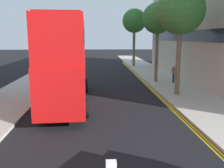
# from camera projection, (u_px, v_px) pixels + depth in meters

# --- Properties ---
(sidewalk_right) EXTENTS (4.00, 80.00, 0.14)m
(sidewalk_right) POSITION_uv_depth(u_px,v_px,m) (184.00, 93.00, 19.70)
(sidewalk_right) COLOR #ADA89E
(sidewalk_right) RESTS_ON ground
(sidewalk_left) EXTENTS (4.00, 80.00, 0.14)m
(sidewalk_left) POSITION_uv_depth(u_px,v_px,m) (16.00, 95.00, 18.92)
(sidewalk_left) COLOR #ADA89E
(sidewalk_left) RESTS_ON ground
(kerb_line_outer) EXTENTS (0.10, 56.00, 0.01)m
(kerb_line_outer) POSITION_uv_depth(u_px,v_px,m) (164.00, 101.00, 17.63)
(kerb_line_outer) COLOR yellow
(kerb_line_outer) RESTS_ON ground
(kerb_line_inner) EXTENTS (0.10, 56.00, 0.01)m
(kerb_line_inner) POSITION_uv_depth(u_px,v_px,m) (162.00, 101.00, 17.62)
(kerb_line_inner) COLOR yellow
(kerb_line_inner) RESTS_ON ground
(double_decker_bus_away) EXTENTS (3.12, 10.90, 5.64)m
(double_decker_bus_away) POSITION_uv_depth(u_px,v_px,m) (66.00, 58.00, 16.55)
(double_decker_bus_away) COLOR #B20F0F
(double_decker_bus_away) RESTS_ON ground
(pedestrian_far) EXTENTS (0.34, 0.22, 1.62)m
(pedestrian_far) POSITION_uv_depth(u_px,v_px,m) (174.00, 74.00, 23.71)
(pedestrian_far) COLOR #2D2D38
(pedestrian_far) RESTS_ON sidewalk_right
(street_tree_near) EXTENTS (2.91, 2.91, 7.48)m
(street_tree_near) POSITION_uv_depth(u_px,v_px,m) (158.00, 19.00, 23.30)
(street_tree_near) COLOR #6B6047
(street_tree_near) RESTS_ON sidewalk_right
(street_tree_mid) EXTENTS (3.48, 3.48, 7.92)m
(street_tree_mid) POSITION_uv_depth(u_px,v_px,m) (181.00, 11.00, 17.87)
(street_tree_mid) COLOR #6B6047
(street_tree_mid) RESTS_ON sidewalk_right
(street_tree_far) EXTENTS (3.52, 3.52, 8.43)m
(street_tree_far) POSITION_uv_depth(u_px,v_px,m) (134.00, 21.00, 36.88)
(street_tree_far) COLOR #6B6047
(street_tree_far) RESTS_ON sidewalk_right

